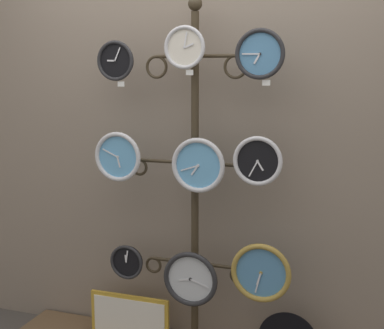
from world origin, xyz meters
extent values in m
cube|color=gray|center=(0.00, 0.57, 1.40)|extent=(4.40, 0.04, 2.80)
cylinder|color=#382D1E|center=(0.00, 0.41, 0.99)|extent=(0.04, 0.04, 1.94)
sphere|color=#382D1E|center=(0.00, 0.41, 1.99)|extent=(0.08, 0.08, 0.08)
cylinder|color=#382D1E|center=(-0.11, 0.41, 1.72)|extent=(0.22, 0.02, 0.02)
torus|color=#382D1E|center=(-0.22, 0.41, 1.67)|extent=(0.13, 0.02, 0.13)
cylinder|color=#382D1E|center=(0.11, 0.41, 1.72)|extent=(0.22, 0.02, 0.02)
torus|color=#382D1E|center=(0.22, 0.41, 1.67)|extent=(0.13, 0.02, 0.13)
cylinder|color=#382D1E|center=(-0.17, 0.41, 1.14)|extent=(0.34, 0.02, 0.02)
torus|color=#382D1E|center=(-0.34, 0.41, 1.10)|extent=(0.10, 0.02, 0.10)
cylinder|color=#382D1E|center=(0.17, 0.41, 1.14)|extent=(0.34, 0.02, 0.02)
torus|color=#382D1E|center=(0.34, 0.41, 1.10)|extent=(0.10, 0.02, 0.10)
cylinder|color=#382D1E|center=(-0.13, 0.41, 0.56)|extent=(0.26, 0.02, 0.02)
torus|color=#382D1E|center=(-0.26, 0.41, 0.52)|extent=(0.10, 0.02, 0.10)
cylinder|color=#382D1E|center=(0.13, 0.41, 0.56)|extent=(0.26, 0.02, 0.02)
torus|color=#382D1E|center=(0.26, 0.41, 0.52)|extent=(0.10, 0.02, 0.10)
cylinder|color=black|center=(-0.43, 0.34, 1.70)|extent=(0.20, 0.02, 0.20)
torus|color=#262628|center=(-0.43, 0.32, 1.70)|extent=(0.22, 0.02, 0.22)
cylinder|color=#262628|center=(-0.43, 0.32, 1.70)|extent=(0.01, 0.01, 0.01)
cube|color=silver|center=(-0.46, 0.32, 1.70)|extent=(0.05, 0.00, 0.01)
cube|color=silver|center=(-0.42, 0.32, 1.74)|extent=(0.04, 0.00, 0.07)
cylinder|color=silver|center=(-0.03, 0.33, 1.77)|extent=(0.21, 0.02, 0.21)
torus|color=silver|center=(-0.03, 0.32, 1.77)|extent=(0.23, 0.02, 0.23)
cylinder|color=silver|center=(-0.03, 0.32, 1.77)|extent=(0.01, 0.01, 0.01)
cube|color=silver|center=(0.00, 0.32, 1.78)|extent=(0.05, 0.00, 0.03)
cube|color=silver|center=(-0.02, 0.31, 1.81)|extent=(0.02, 0.00, 0.08)
cylinder|color=#4C84B2|center=(0.37, 0.32, 1.73)|extent=(0.23, 0.02, 0.23)
torus|color=#262628|center=(0.37, 0.31, 1.73)|extent=(0.25, 0.02, 0.25)
cylinder|color=#262628|center=(0.37, 0.31, 1.73)|extent=(0.01, 0.01, 0.01)
cube|color=silver|center=(0.36, 0.31, 1.70)|extent=(0.04, 0.00, 0.05)
cube|color=silver|center=(0.33, 0.31, 1.73)|extent=(0.09, 0.00, 0.01)
cylinder|color=#60A8DB|center=(-0.41, 0.31, 1.17)|extent=(0.25, 0.02, 0.25)
torus|color=silver|center=(-0.41, 0.29, 1.17)|extent=(0.28, 0.03, 0.28)
cylinder|color=silver|center=(-0.41, 0.29, 1.17)|extent=(0.02, 0.01, 0.02)
cube|color=silver|center=(-0.41, 0.29, 1.14)|extent=(0.02, 0.00, 0.06)
cube|color=silver|center=(-0.46, 0.29, 1.19)|extent=(0.09, 0.00, 0.05)
cylinder|color=#60A8DB|center=(0.05, 0.34, 1.15)|extent=(0.27, 0.02, 0.27)
torus|color=silver|center=(0.05, 0.32, 1.15)|extent=(0.30, 0.03, 0.30)
cylinder|color=silver|center=(0.05, 0.32, 1.15)|extent=(0.02, 0.01, 0.02)
cube|color=silver|center=(0.03, 0.32, 1.12)|extent=(0.04, 0.00, 0.06)
cube|color=silver|center=(0.00, 0.32, 1.13)|extent=(0.10, 0.00, 0.04)
cylinder|color=black|center=(0.37, 0.33, 1.19)|extent=(0.24, 0.02, 0.24)
torus|color=silver|center=(0.37, 0.31, 1.19)|extent=(0.26, 0.02, 0.26)
cylinder|color=silver|center=(0.37, 0.31, 1.19)|extent=(0.01, 0.01, 0.01)
cube|color=silver|center=(0.39, 0.31, 1.17)|extent=(0.04, 0.00, 0.05)
cube|color=silver|center=(0.35, 0.31, 1.15)|extent=(0.05, 0.00, 0.08)
cylinder|color=black|center=(-0.39, 0.33, 0.55)|extent=(0.19, 0.02, 0.19)
torus|color=#262628|center=(-0.39, 0.32, 0.55)|extent=(0.21, 0.02, 0.21)
cylinder|color=#262628|center=(-0.39, 0.32, 0.55)|extent=(0.01, 0.01, 0.01)
cube|color=silver|center=(-0.39, 0.32, 0.57)|extent=(0.01, 0.00, 0.05)
cube|color=silver|center=(-0.38, 0.32, 0.59)|extent=(0.02, 0.00, 0.07)
cylinder|color=silver|center=(0.02, 0.30, 0.51)|extent=(0.29, 0.02, 0.29)
torus|color=#262628|center=(0.02, 0.28, 0.51)|extent=(0.31, 0.03, 0.31)
cylinder|color=#262628|center=(0.02, 0.28, 0.51)|extent=(0.02, 0.01, 0.02)
cube|color=silver|center=(-0.02, 0.28, 0.51)|extent=(0.07, 0.00, 0.02)
cube|color=silver|center=(0.07, 0.28, 0.50)|extent=(0.11, 0.00, 0.04)
cylinder|color=#4C84B2|center=(0.41, 0.30, 0.60)|extent=(0.29, 0.02, 0.29)
torus|color=#A58438|center=(0.41, 0.28, 0.60)|extent=(0.32, 0.03, 0.32)
cylinder|color=#A58438|center=(0.41, 0.28, 0.60)|extent=(0.02, 0.01, 0.02)
cube|color=silver|center=(0.40, 0.28, 0.57)|extent=(0.03, 0.00, 0.07)
cube|color=silver|center=(0.39, 0.28, 0.54)|extent=(0.03, 0.00, 0.11)
cube|color=gold|center=(-0.39, 0.36, 0.20)|extent=(0.50, 0.02, 0.27)
cube|color=white|center=(-0.39, 0.35, 0.20)|extent=(0.46, 0.00, 0.23)
cube|color=white|center=(-0.40, 0.33, 1.57)|extent=(0.04, 0.00, 0.03)
cube|color=white|center=(0.00, 0.32, 1.64)|extent=(0.04, 0.00, 0.03)
cube|color=white|center=(0.41, 0.31, 1.59)|extent=(0.04, 0.00, 0.03)
camera|label=1|loc=(0.93, -2.35, 1.64)|focal=50.00mm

